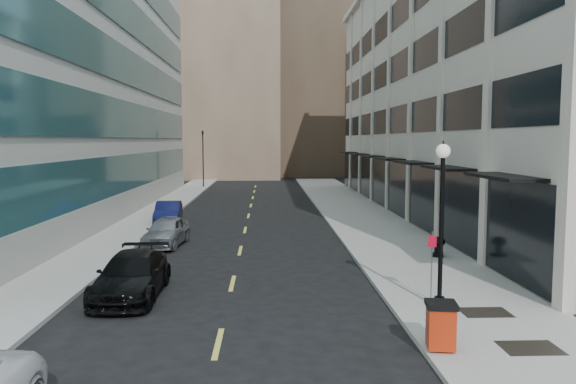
{
  "coord_description": "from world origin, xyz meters",
  "views": [
    {
      "loc": [
        1.25,
        -11.9,
        5.17
      ],
      "look_at": [
        2.15,
        11.73,
        2.96
      ],
      "focal_mm": 35.0,
      "sensor_mm": 36.0,
      "label": 1
    }
  ],
  "objects": [
    {
      "name": "road_centerline",
      "position": [
        0.0,
        17.0,
        0.01
      ],
      "size": [
        0.15,
        68.2,
        0.01
      ],
      "color": "#D8CC4C",
      "rests_on": "ground"
    },
    {
      "name": "urn_planter",
      "position": [
        8.6,
        11.62,
        0.68
      ],
      "size": [
        0.63,
        0.63,
        0.87
      ],
      "rotation": [
        0.0,
        0.0,
        -0.36
      ],
      "color": "black",
      "rests_on": "sidewalk_right"
    },
    {
      "name": "trash_bin",
      "position": [
        5.4,
        1.0,
        0.78
      ],
      "size": [
        0.81,
        0.85,
        1.16
      ],
      "rotation": [
        0.0,
        0.0,
        -0.14
      ],
      "color": "#AE250B",
      "rests_on": "sidewalk_right"
    },
    {
      "name": "building_right",
      "position": [
        16.94,
        26.99,
        8.99
      ],
      "size": [
        15.3,
        46.5,
        18.25
      ],
      "color": "beige",
      "rests_on": "ground"
    },
    {
      "name": "lamppost",
      "position": [
        6.4,
        4.3,
        3.09
      ],
      "size": [
        0.42,
        0.42,
        5.01
      ],
      "color": "black",
      "rests_on": "sidewalk_right"
    },
    {
      "name": "car_black_pickup",
      "position": [
        -3.2,
        6.4,
        0.71
      ],
      "size": [
        2.03,
        4.93,
        1.43
      ],
      "primitive_type": "imported",
      "rotation": [
        0.0,
        0.0,
        0.01
      ],
      "color": "black",
      "rests_on": "ground"
    },
    {
      "name": "building_left",
      "position": [
        -15.95,
        27.0,
        9.99
      ],
      "size": [
        16.14,
        46.0,
        20.0
      ],
      "color": "beige",
      "rests_on": "ground"
    },
    {
      "name": "skyline_brown",
      "position": [
        8.0,
        72.0,
        17.0
      ],
      "size": [
        12.0,
        16.0,
        34.0
      ],
      "primitive_type": "cube",
      "color": "brown",
      "rests_on": "ground"
    },
    {
      "name": "sidewalk_right",
      "position": [
        7.5,
        20.0,
        0.07
      ],
      "size": [
        5.0,
        80.0,
        0.15
      ],
      "primitive_type": "cube",
      "color": "#99978B",
      "rests_on": "ground"
    },
    {
      "name": "grate_far",
      "position": [
        7.6,
        3.8,
        0.15
      ],
      "size": [
        1.4,
        1.0,
        0.01
      ],
      "primitive_type": "cube",
      "color": "black",
      "rests_on": "sidewalk_right"
    },
    {
      "name": "sign_post",
      "position": [
        6.4,
        5.15,
        1.57
      ],
      "size": [
        0.25,
        0.09,
        2.17
      ],
      "rotation": [
        0.0,
        0.0,
        -0.23
      ],
      "color": "slate",
      "rests_on": "sidewalk_right"
    },
    {
      "name": "car_silver_sedan",
      "position": [
        -3.64,
        15.31,
        0.71
      ],
      "size": [
        2.08,
        4.29,
        1.41
      ],
      "primitive_type": "imported",
      "rotation": [
        0.0,
        0.0,
        -0.1
      ],
      "color": "gray",
      "rests_on": "ground"
    },
    {
      "name": "skyline_tan_near",
      "position": [
        -4.0,
        68.0,
        14.0
      ],
      "size": [
        14.0,
        18.0,
        28.0
      ],
      "primitive_type": "cube",
      "color": "#887159",
      "rests_on": "ground"
    },
    {
      "name": "skyline_stone",
      "position": [
        18.0,
        66.0,
        10.0
      ],
      "size": [
        10.0,
        14.0,
        20.0
      ],
      "primitive_type": "cube",
      "color": "beige",
      "rests_on": "ground"
    },
    {
      "name": "ground",
      "position": [
        0.0,
        0.0,
        0.0
      ],
      "size": [
        160.0,
        160.0,
        0.0
      ],
      "primitive_type": "plane",
      "color": "black",
      "rests_on": "ground"
    },
    {
      "name": "traffic_signal",
      "position": [
        -5.5,
        48.0,
        5.72
      ],
      "size": [
        0.66,
        0.66,
        6.98
      ],
      "color": "black",
      "rests_on": "ground"
    },
    {
      "name": "sidewalk_left",
      "position": [
        -6.5,
        20.0,
        0.07
      ],
      "size": [
        3.0,
        80.0,
        0.15
      ],
      "primitive_type": "cube",
      "color": "#99978B",
      "rests_on": "ground"
    },
    {
      "name": "skyline_tan_far",
      "position": [
        -14.0,
        78.0,
        11.0
      ],
      "size": [
        12.0,
        14.0,
        22.0
      ],
      "primitive_type": "cube",
      "color": "#887159",
      "rests_on": "ground"
    },
    {
      "name": "grate_mid",
      "position": [
        7.6,
        1.0,
        0.15
      ],
      "size": [
        1.4,
        1.0,
        0.01
      ],
      "primitive_type": "cube",
      "color": "black",
      "rests_on": "sidewalk_right"
    },
    {
      "name": "car_blue_sedan",
      "position": [
        -4.8,
        22.51,
        0.69
      ],
      "size": [
        1.78,
        4.28,
        1.38
      ],
      "primitive_type": "imported",
      "rotation": [
        0.0,
        0.0,
        0.08
      ],
      "color": "#111541",
      "rests_on": "ground"
    }
  ]
}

